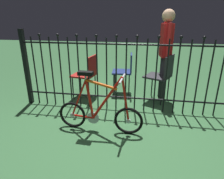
% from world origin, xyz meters
% --- Properties ---
extents(ground_plane, '(20.00, 20.00, 0.00)m').
position_xyz_m(ground_plane, '(0.00, 0.00, 0.00)').
color(ground_plane, '#346339').
extents(iron_fence, '(3.63, 0.07, 1.35)m').
position_xyz_m(iron_fence, '(-0.07, 0.74, 0.68)').
color(iron_fence, black).
rests_on(iron_fence, ground).
extents(bicycle, '(1.22, 0.40, 0.86)m').
position_xyz_m(bicycle, '(-0.28, -0.01, 0.31)').
color(bicycle, black).
rests_on(bicycle, ground).
extents(chair_red, '(0.48, 0.48, 0.84)m').
position_xyz_m(chair_red, '(-0.79, 1.20, 0.51)').
color(chair_red, black).
rests_on(chair_red, ground).
extents(chair_charcoal, '(0.57, 0.57, 0.90)m').
position_xyz_m(chair_charcoal, '(0.64, 1.20, 0.55)').
color(chair_charcoal, black).
rests_on(chair_charcoal, ground).
extents(chair_navy, '(0.42, 0.42, 0.84)m').
position_xyz_m(chair_navy, '(-0.07, 1.53, 0.52)').
color(chair_navy, black).
rests_on(chair_navy, ground).
extents(person_visitor, '(0.23, 0.47, 1.66)m').
position_xyz_m(person_visitor, '(0.67, 1.36, 1.00)').
color(person_visitor, '#2D2D33').
rests_on(person_visitor, ground).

